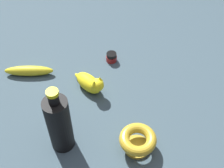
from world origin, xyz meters
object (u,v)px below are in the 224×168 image
at_px(bottle_tall, 59,124).
at_px(nail_polish_jar, 111,57).
at_px(cat_figurine, 90,83).
at_px(bowl, 139,140).
at_px(banana, 29,71).

xyz_separation_m(bottle_tall, nail_polish_jar, (-0.28, -0.30, -0.09)).
distance_m(cat_figurine, nail_polish_jar, 0.17).
height_order(bowl, banana, bowl).
bearing_deg(cat_figurine, bottle_tall, 50.79).
bearing_deg(nail_polish_jar, cat_figurine, 43.37).
relative_size(cat_figurine, nail_polish_jar, 3.31).
bearing_deg(nail_polish_jar, banana, -6.66).
height_order(bottle_tall, banana, bottle_tall).
distance_m(bottle_tall, bowl, 0.24).
xyz_separation_m(nail_polish_jar, banana, (0.32, -0.04, 0.00)).
bearing_deg(bowl, nail_polish_jar, -98.75).
xyz_separation_m(bottle_tall, banana, (0.05, -0.34, -0.09)).
bearing_deg(banana, bottle_tall, 117.68).
height_order(bottle_tall, bowl, bottle_tall).
xyz_separation_m(bowl, nail_polish_jar, (-0.06, -0.40, -0.02)).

